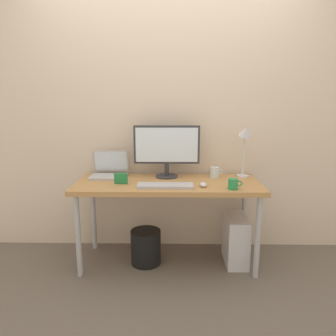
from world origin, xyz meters
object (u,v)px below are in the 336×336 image
Objects in this scene: monitor at (167,148)px; wastebasket at (146,247)px; laptop at (110,170)px; mouse at (203,185)px; glass_cup at (215,172)px; coffee_mug at (233,184)px; desk at (168,189)px; desk_lamp at (245,140)px; keyboard at (165,186)px; photo_frame at (121,178)px; computer_tower at (235,239)px.

wastebasket is at bearing -130.69° from monitor.
laptop is 0.88m from mouse.
monitor reaches higher than glass_cup.
laptop is 1.11m from coffee_mug.
desk is 0.80m from desk_lamp.
laptop is at bearing 179.13° from desk_lamp.
keyboard is at bearing -141.98° from glass_cup.
photo_frame is (-0.37, -0.25, -0.22)m from monitor.
coffee_mug is at bearing -23.01° from desk.
coffee_mug is at bearing -76.49° from glass_cup.
wastebasket is at bearing -33.91° from laptop.
computer_tower is at bearing 15.81° from keyboard.
coffee_mug is at bearing -111.00° from computer_tower.
desk is 13.92× the size of coffee_mug.
glass_cup is at bearing 67.34° from mouse.
laptop is 0.75m from wastebasket.
desk_lamp is 4.31× the size of photo_frame.
desk is at bearing 83.61° from keyboard.
monitor is 5.29× the size of glass_cup.
desk_lamp is at bearing -0.87° from laptop.
laptop is 0.67× the size of desk_lamp.
photo_frame reaches higher than computer_tower.
mouse is 0.34m from glass_cup.
wastebasket is at bearing -177.32° from computer_tower.
computer_tower is at bearing 2.68° from wastebasket.
monitor is at bearing 94.75° from desk.
desk is at bearing -85.25° from monitor.
computer_tower is at bearing -43.11° from glass_cup.
glass_cup reaches higher than keyboard.
mouse is at bearing -27.44° from desk.
coffee_mug reaches higher than wastebasket.
photo_frame is 0.65m from wastebasket.
coffee_mug is at bearing -5.12° from keyboard.
monitor is 1.38× the size of computer_tower.
photo_frame is at bearing -146.05° from monitor.
wastebasket is (-0.17, 0.14, -0.59)m from keyboard.
coffee_mug is (1.04, -0.41, -0.02)m from laptop.
desk is 2.66× the size of monitor.
photo_frame is at bearing 170.99° from coffee_mug.
photo_frame is at bearing -163.02° from glass_cup.
wastebasket is (0.34, -0.23, -0.63)m from laptop.
computer_tower is (0.97, 0.08, -0.56)m from photo_frame.
desk_lamp is at bearing 0.07° from monitor.
desk_lamp is 4.33× the size of glass_cup.
laptop is 2.91× the size of photo_frame.
desk is 0.58m from laptop.
laptop is at bearing 178.51° from glass_cup.
monitor is 1.32× the size of keyboard.
mouse is at bearing -153.97° from computer_tower.
keyboard is 0.38m from photo_frame.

